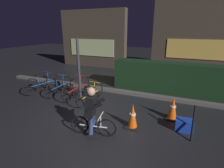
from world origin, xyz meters
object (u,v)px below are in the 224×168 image
object	(u,v)px
parked_bike_center_right	(91,94)
traffic_cone_near	(133,116)
blue_crate	(184,125)
parked_bike_left_mid	(60,86)
cyclist	(92,111)
traffic_cone_far	(173,108)
closed_umbrella	(193,123)
parked_bike_leftmost	(43,83)
street_post	(79,69)
parked_bike_center_left	(77,88)

from	to	relation	value
parked_bike_center_right	traffic_cone_near	size ratio (longest dim) A/B	2.25
traffic_cone_near	blue_crate	bearing A→B (deg)	17.35
parked_bike_left_mid	cyclist	world-z (taller)	cyclist
traffic_cone_near	traffic_cone_far	world-z (taller)	traffic_cone_far
traffic_cone_near	closed_umbrella	xyz separation A→B (m)	(1.46, 0.15, 0.06)
closed_umbrella	parked_bike_leftmost	bearing A→B (deg)	81.33
street_post	parked_bike_left_mid	distance (m)	1.21
parked_bike_left_mid	traffic_cone_far	world-z (taller)	parked_bike_left_mid
traffic_cone_near	parked_bike_center_right	bearing A→B (deg)	152.05
street_post	parked_bike_leftmost	distance (m)	1.91
parked_bike_center_right	traffic_cone_far	bearing A→B (deg)	-84.83
street_post	parked_bike_center_left	size ratio (longest dim) A/B	1.26
parked_bike_leftmost	parked_bike_center_left	xyz separation A→B (m)	(1.66, 0.05, 0.01)
street_post	traffic_cone_far	xyz separation A→B (m)	(3.43, -0.40, -0.77)
parked_bike_leftmost	parked_bike_center_right	size ratio (longest dim) A/B	1.11
cyclist	parked_bike_leftmost	bearing A→B (deg)	140.60
parked_bike_leftmost	parked_bike_center_left	size ratio (longest dim) A/B	0.96
parked_bike_leftmost	parked_bike_left_mid	distance (m)	0.83
street_post	parked_bike_leftmost	size ratio (longest dim) A/B	1.31
parked_bike_center_left	blue_crate	bearing A→B (deg)	-101.03
traffic_cone_near	cyclist	world-z (taller)	cyclist
parked_bike_center_right	blue_crate	xyz separation A→B (m)	(3.12, -0.57, -0.17)
parked_bike_center_left	traffic_cone_near	xyz separation A→B (m)	(2.58, -1.23, -0.04)
parked_bike_center_left	closed_umbrella	bearing A→B (deg)	-103.87
parked_bike_left_mid	blue_crate	size ratio (longest dim) A/B	3.62
street_post	parked_bike_left_mid	xyz separation A→B (m)	(-0.93, -0.05, -0.77)
parked_bike_center_right	traffic_cone_far	xyz separation A→B (m)	(2.77, -0.08, 0.01)
parked_bike_center_right	cyclist	size ratio (longest dim) A/B	1.22
parked_bike_left_mid	blue_crate	world-z (taller)	parked_bike_left_mid
parked_bike_center_left	cyclist	xyz separation A→B (m)	(1.76, -1.93, 0.26)
parked_bike_center_right	parked_bike_center_left	bearing A→B (deg)	77.71
cyclist	closed_umbrella	size ratio (longest dim) A/B	1.47
blue_crate	closed_umbrella	size ratio (longest dim) A/B	0.52
parked_bike_leftmost	closed_umbrella	size ratio (longest dim) A/B	1.98
parked_bike_center_right	parked_bike_left_mid	bearing A→B (deg)	87.00
parked_bike_center_right	blue_crate	distance (m)	3.17
traffic_cone_near	closed_umbrella	size ratio (longest dim) A/B	0.80
blue_crate	cyclist	distance (m)	2.42
traffic_cone_far	street_post	bearing A→B (deg)	173.31
parked_bike_leftmost	street_post	bearing A→B (deg)	-74.75
parked_bike_left_mid	blue_crate	bearing A→B (deg)	-102.76
street_post	closed_umbrella	distance (m)	4.17
closed_umbrella	parked_bike_left_mid	bearing A→B (deg)	78.95
street_post	cyclist	world-z (taller)	street_post
traffic_cone_far	cyclist	world-z (taller)	cyclist
traffic_cone_near	parked_bike_leftmost	bearing A→B (deg)	164.41
street_post	blue_crate	distance (m)	3.99
cyclist	parked_bike_center_right	bearing A→B (deg)	110.62
traffic_cone_near	traffic_cone_far	bearing A→B (deg)	43.77
parked_bike_center_left	blue_crate	xyz separation A→B (m)	(3.86, -0.83, -0.21)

